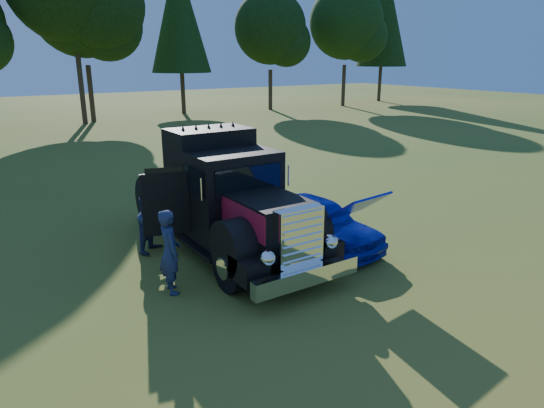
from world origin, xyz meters
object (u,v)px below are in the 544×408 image
Objects in this scene: hotrod_coupe at (316,222)px; spectator_near at (170,252)px; spectator_far at (153,214)px; diamond_t_truck at (227,202)px.

spectator_near is (-4.12, -0.36, 0.24)m from hotrod_coupe.
spectator_far is at bearing -5.10° from spectator_near.
spectator_far is at bearing 149.07° from diamond_t_truck.
diamond_t_truck reaches higher than hotrod_coupe.
spectator_near is 2.43m from spectator_far.
spectator_near is at bearing -174.98° from hotrod_coupe.
spectator_far is (-3.62, 2.02, 0.30)m from hotrod_coupe.
spectator_far reaches higher than spectator_near.
diamond_t_truck is 3.70× the size of spectator_far.
diamond_t_truck is at bearing -69.51° from spectator_far.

